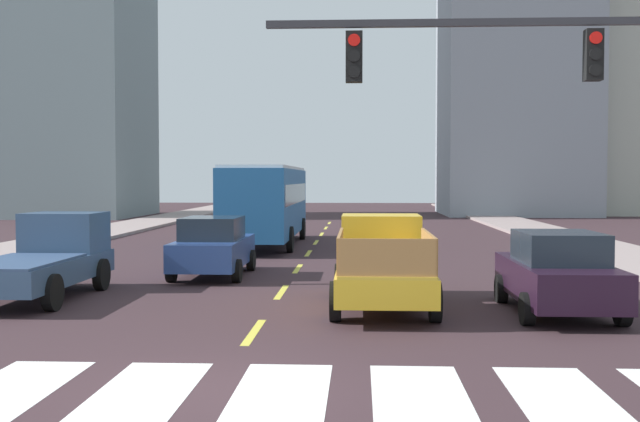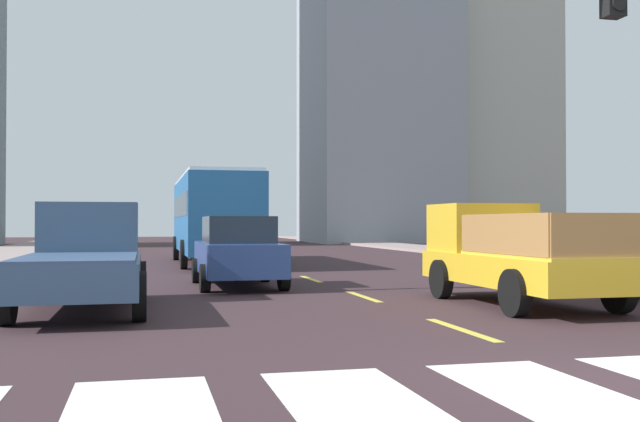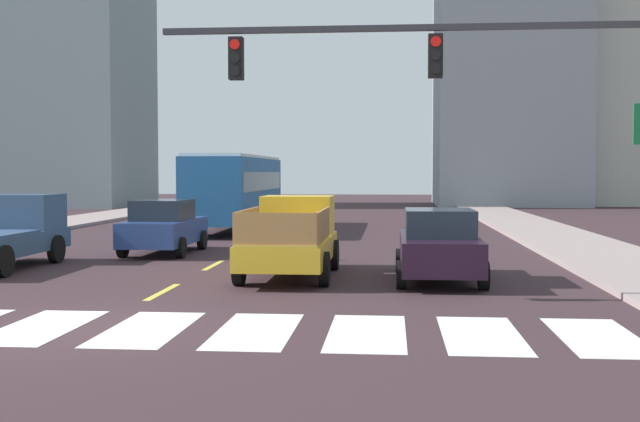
{
  "view_description": "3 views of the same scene",
  "coord_description": "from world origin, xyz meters",
  "px_view_note": "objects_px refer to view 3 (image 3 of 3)",
  "views": [
    {
      "loc": [
        1.94,
        -10.0,
        2.82
      ],
      "look_at": [
        0.97,
        8.67,
        2.04
      ],
      "focal_mm": 43.33,
      "sensor_mm": 36.0,
      "label": 1
    },
    {
      "loc": [
        -4.52,
        -6.03,
        1.56
      ],
      "look_at": [
        1.18,
        17.85,
        1.96
      ],
      "focal_mm": 41.42,
      "sensor_mm": 36.0,
      "label": 2
    },
    {
      "loc": [
        4.92,
        -12.77,
        2.59
      ],
      "look_at": [
        2.41,
        15.29,
        1.22
      ],
      "focal_mm": 44.77,
      "sensor_mm": 36.0,
      "label": 3
    }
  ],
  "objects_px": {
    "city_bus": "(236,187)",
    "traffic_signal_gantry": "(498,87)",
    "sedan_near_left": "(164,227)",
    "sedan_near_right": "(439,245)",
    "pickup_stakebed": "(292,238)",
    "pickup_dark": "(5,233)"
  },
  "relations": [
    {
      "from": "pickup_dark",
      "to": "traffic_signal_gantry",
      "type": "xyz_separation_m",
      "value": [
        12.54,
        -5.07,
        3.31
      ]
    },
    {
      "from": "sedan_near_left",
      "to": "traffic_signal_gantry",
      "type": "relative_size",
      "value": 0.44
    },
    {
      "from": "sedan_near_right",
      "to": "traffic_signal_gantry",
      "type": "height_order",
      "value": "traffic_signal_gantry"
    },
    {
      "from": "city_bus",
      "to": "traffic_signal_gantry",
      "type": "bearing_deg",
      "value": -63.47
    },
    {
      "from": "pickup_dark",
      "to": "city_bus",
      "type": "height_order",
      "value": "city_bus"
    },
    {
      "from": "pickup_dark",
      "to": "pickup_stakebed",
      "type": "bearing_deg",
      "value": -9.36
    },
    {
      "from": "sedan_near_right",
      "to": "sedan_near_left",
      "type": "bearing_deg",
      "value": 144.68
    },
    {
      "from": "pickup_stakebed",
      "to": "pickup_dark",
      "type": "distance_m",
      "value": 8.07
    },
    {
      "from": "pickup_stakebed",
      "to": "sedan_near_right",
      "type": "xyz_separation_m",
      "value": [
        3.62,
        -0.89,
        -0.08
      ]
    },
    {
      "from": "city_bus",
      "to": "traffic_signal_gantry",
      "type": "relative_size",
      "value": 1.09
    },
    {
      "from": "sedan_near_right",
      "to": "traffic_signal_gantry",
      "type": "relative_size",
      "value": 0.44
    },
    {
      "from": "traffic_signal_gantry",
      "to": "pickup_stakebed",
      "type": "bearing_deg",
      "value": 137.5
    },
    {
      "from": "sedan_near_left",
      "to": "city_bus",
      "type": "bearing_deg",
      "value": 89.06
    },
    {
      "from": "city_bus",
      "to": "traffic_signal_gantry",
      "type": "distance_m",
      "value": 21.36
    },
    {
      "from": "traffic_signal_gantry",
      "to": "sedan_near_left",
      "type": "bearing_deg",
      "value": 135.71
    },
    {
      "from": "city_bus",
      "to": "sedan_near_right",
      "type": "distance_m",
      "value": 17.94
    },
    {
      "from": "city_bus",
      "to": "sedan_near_left",
      "type": "height_order",
      "value": "city_bus"
    },
    {
      "from": "pickup_stakebed",
      "to": "city_bus",
      "type": "height_order",
      "value": "city_bus"
    },
    {
      "from": "sedan_near_right",
      "to": "traffic_signal_gantry",
      "type": "xyz_separation_m",
      "value": [
        0.91,
        -3.26,
        3.38
      ]
    },
    {
      "from": "sedan_near_left",
      "to": "sedan_near_right",
      "type": "xyz_separation_m",
      "value": [
        8.35,
        -5.77,
        0.0
      ]
    },
    {
      "from": "pickup_dark",
      "to": "sedan_near_right",
      "type": "bearing_deg",
      "value": -11.64
    },
    {
      "from": "sedan_near_left",
      "to": "sedan_near_right",
      "type": "relative_size",
      "value": 1.0
    }
  ]
}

